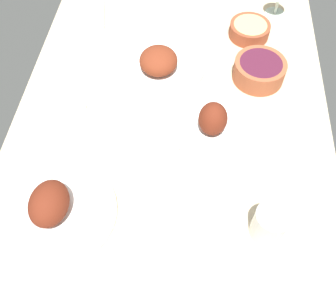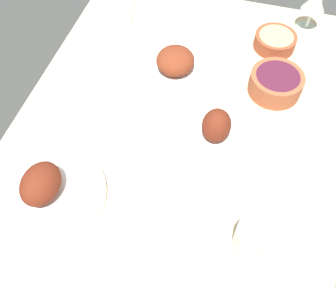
{
  "view_description": "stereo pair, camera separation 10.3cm",
  "coord_description": "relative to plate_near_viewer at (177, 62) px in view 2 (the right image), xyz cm",
  "views": [
    {
      "loc": [
        -57.42,
        -5.52,
        90.9
      ],
      "look_at": [
        0.0,
        0.0,
        6.0
      ],
      "focal_mm": 41.17,
      "sensor_mm": 36.0,
      "label": 1
    },
    {
      "loc": [
        -55.54,
        -15.59,
        90.9
      ],
      "look_at": [
        0.0,
        0.0,
        6.0
      ],
      "focal_mm": 41.17,
      "sensor_mm": 36.0,
      "label": 2
    }
  ],
  "objects": [
    {
      "name": "plate_far_side",
      "position": [
        -51.63,
        19.21,
        0.26
      ],
      "size": [
        27.18,
        27.18,
        9.45
      ],
      "color": "white",
      "rests_on": "dining_table"
    },
    {
      "name": "wine_glass",
      "position": [
        30.42,
        -37.64,
        7.41
      ],
      "size": [
        7.6,
        7.6,
        14.0
      ],
      "color": "silver",
      "rests_on": "dining_table"
    },
    {
      "name": "bowl_onions",
      "position": [
        -1.52,
        -30.43,
        0.98
      ],
      "size": [
        15.54,
        15.54,
        6.47
      ],
      "color": "#A35133",
      "rests_on": "dining_table"
    },
    {
      "name": "plate_near_viewer",
      "position": [
        0.0,
        0.0,
        0.0
      ],
      "size": [
        28.81,
        28.81,
        8.37
      ],
      "color": "white",
      "rests_on": "dining_table"
    },
    {
      "name": "bowl_pasta",
      "position": [
        17.99,
        -28.08,
        0.04
      ],
      "size": [
        13.32,
        13.32,
        4.64
      ],
      "color": "brown",
      "rests_on": "dining_table"
    },
    {
      "name": "dining_table",
      "position": [
        -30.03,
        -5.47,
        -4.51
      ],
      "size": [
        140.0,
        90.0,
        4.0
      ],
      "primitive_type": "cube",
      "color": "#C6B28E",
      "rests_on": "ground"
    },
    {
      "name": "water_tumbler",
      "position": [
        -51.36,
        -30.62,
        2.11
      ],
      "size": [
        7.77,
        7.77,
        9.25
      ],
      "primitive_type": "cylinder",
      "color": "silver",
      "rests_on": "dining_table"
    },
    {
      "name": "fork_loose",
      "position": [
        -20.24,
        27.78,
        -2.11
      ],
      "size": [
        5.27,
        16.45,
        0.8
      ],
      "primitive_type": "cube",
      "rotation": [
        0.0,
        0.0,
        1.84
      ],
      "color": "silver",
      "rests_on": "dining_table"
    },
    {
      "name": "folded_napkin",
      "position": [
        22.94,
        28.98,
        -1.91
      ],
      "size": [
        17.81,
        16.25,
        1.2
      ],
      "primitive_type": "cube",
      "rotation": [
        0.0,
        0.0,
        0.2
      ],
      "color": "white",
      "rests_on": "dining_table"
    },
    {
      "name": "plate_center_main",
      "position": [
        -24.57,
        -18.27,
        0.39
      ],
      "size": [
        23.88,
        23.88,
        10.59
      ],
      "color": "white",
      "rests_on": "dining_table"
    }
  ]
}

